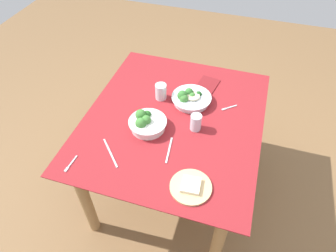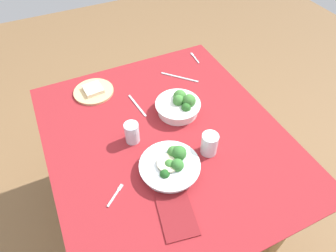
{
  "view_description": "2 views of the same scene",
  "coord_description": "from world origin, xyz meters",
  "px_view_note": "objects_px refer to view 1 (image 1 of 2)",
  "views": [
    {
      "loc": [
        1.24,
        0.35,
        1.99
      ],
      "look_at": [
        0.08,
        -0.01,
        0.73
      ],
      "focal_mm": 31.93,
      "sensor_mm": 36.0,
      "label": 1
    },
    {
      "loc": [
        -0.8,
        0.36,
        1.74
      ],
      "look_at": [
        0.05,
        -0.03,
        0.73
      ],
      "focal_mm": 31.32,
      "sensor_mm": 36.0,
      "label": 2
    }
  ],
  "objects_px": {
    "broccoli_bowl_near": "(146,123)",
    "bread_side_plate": "(191,186)",
    "napkin_folded_upper": "(206,86)",
    "broccoli_bowl_far": "(190,98)",
    "fork_by_near_bowl": "(70,164)",
    "table_knife_right": "(110,153)",
    "water_glass_center": "(196,122)",
    "table_knife_left": "(169,150)",
    "water_glass_side": "(161,92)",
    "fork_by_far_bowl": "(229,108)"
  },
  "relations": [
    {
      "from": "broccoli_bowl_far",
      "to": "water_glass_side",
      "type": "xyz_separation_m",
      "value": [
        0.02,
        -0.19,
        0.02
      ]
    },
    {
      "from": "broccoli_bowl_far",
      "to": "table_knife_right",
      "type": "xyz_separation_m",
      "value": [
        0.54,
        -0.31,
        -0.03
      ]
    },
    {
      "from": "fork_by_near_bowl",
      "to": "water_glass_side",
      "type": "bearing_deg",
      "value": 160.35
    },
    {
      "from": "broccoli_bowl_far",
      "to": "table_knife_left",
      "type": "bearing_deg",
      "value": -1.48
    },
    {
      "from": "fork_by_near_bowl",
      "to": "broccoli_bowl_near",
      "type": "bearing_deg",
      "value": 146.18
    },
    {
      "from": "table_knife_left",
      "to": "fork_by_far_bowl",
      "type": "bearing_deg",
      "value": 142.68
    },
    {
      "from": "broccoli_bowl_near",
      "to": "napkin_folded_upper",
      "type": "distance_m",
      "value": 0.55
    },
    {
      "from": "broccoli_bowl_far",
      "to": "broccoli_bowl_near",
      "type": "distance_m",
      "value": 0.35
    },
    {
      "from": "bread_side_plate",
      "to": "table_knife_right",
      "type": "bearing_deg",
      "value": -99.8
    },
    {
      "from": "broccoli_bowl_near",
      "to": "bread_side_plate",
      "type": "bearing_deg",
      "value": 47.34
    },
    {
      "from": "broccoli_bowl_near",
      "to": "table_knife_left",
      "type": "bearing_deg",
      "value": 54.49
    },
    {
      "from": "broccoli_bowl_near",
      "to": "fork_by_far_bowl",
      "type": "bearing_deg",
      "value": 125.73
    },
    {
      "from": "fork_by_near_bowl",
      "to": "table_knife_right",
      "type": "relative_size",
      "value": 0.51
    },
    {
      "from": "water_glass_side",
      "to": "table_knife_right",
      "type": "xyz_separation_m",
      "value": [
        0.52,
        -0.12,
        -0.05
      ]
    },
    {
      "from": "broccoli_bowl_near",
      "to": "water_glass_center",
      "type": "relative_size",
      "value": 2.18
    },
    {
      "from": "napkin_folded_upper",
      "to": "broccoli_bowl_far",
      "type": "bearing_deg",
      "value": -19.59
    },
    {
      "from": "fork_by_near_bowl",
      "to": "table_knife_right",
      "type": "distance_m",
      "value": 0.21
    },
    {
      "from": "table_knife_left",
      "to": "napkin_folded_upper",
      "type": "height_order",
      "value": "napkin_folded_upper"
    },
    {
      "from": "fork_by_far_bowl",
      "to": "napkin_folded_upper",
      "type": "distance_m",
      "value": 0.25
    },
    {
      "from": "broccoli_bowl_near",
      "to": "bread_side_plate",
      "type": "distance_m",
      "value": 0.47
    },
    {
      "from": "broccoli_bowl_far",
      "to": "table_knife_left",
      "type": "distance_m",
      "value": 0.42
    },
    {
      "from": "broccoli_bowl_far",
      "to": "table_knife_right",
      "type": "relative_size",
      "value": 1.16
    },
    {
      "from": "water_glass_center",
      "to": "water_glass_side",
      "type": "distance_m",
      "value": 0.34
    },
    {
      "from": "table_knife_right",
      "to": "broccoli_bowl_far",
      "type": "bearing_deg",
      "value": 106.25
    },
    {
      "from": "fork_by_far_bowl",
      "to": "fork_by_near_bowl",
      "type": "xyz_separation_m",
      "value": [
        0.68,
        -0.72,
        0.0
      ]
    },
    {
      "from": "water_glass_center",
      "to": "broccoli_bowl_far",
      "type": "bearing_deg",
      "value": -158.16
    },
    {
      "from": "water_glass_center",
      "to": "fork_by_far_bowl",
      "type": "bearing_deg",
      "value": 145.87
    },
    {
      "from": "broccoli_bowl_far",
      "to": "water_glass_side",
      "type": "relative_size",
      "value": 2.43
    },
    {
      "from": "water_glass_side",
      "to": "broccoli_bowl_far",
      "type": "bearing_deg",
      "value": 95.11
    },
    {
      "from": "bread_side_plate",
      "to": "water_glass_center",
      "type": "relative_size",
      "value": 2.06
    },
    {
      "from": "napkin_folded_upper",
      "to": "broccoli_bowl_near",
      "type": "bearing_deg",
      "value": -27.69
    },
    {
      "from": "water_glass_center",
      "to": "table_knife_left",
      "type": "relative_size",
      "value": 0.56
    },
    {
      "from": "fork_by_near_bowl",
      "to": "napkin_folded_upper",
      "type": "distance_m",
      "value": 1.01
    },
    {
      "from": "water_glass_center",
      "to": "water_glass_side",
      "type": "bearing_deg",
      "value": -125.93
    },
    {
      "from": "bread_side_plate",
      "to": "water_glass_side",
      "type": "height_order",
      "value": "water_glass_side"
    },
    {
      "from": "napkin_folded_upper",
      "to": "table_knife_right",
      "type": "bearing_deg",
      "value": -27.48
    },
    {
      "from": "fork_by_near_bowl",
      "to": "napkin_folded_upper",
      "type": "height_order",
      "value": "napkin_folded_upper"
    },
    {
      "from": "napkin_folded_upper",
      "to": "water_glass_side",
      "type": "bearing_deg",
      "value": -51.51
    },
    {
      "from": "bread_side_plate",
      "to": "water_glass_side",
      "type": "bearing_deg",
      "value": -149.67
    },
    {
      "from": "water_glass_center",
      "to": "table_knife_left",
      "type": "height_order",
      "value": "water_glass_center"
    },
    {
      "from": "water_glass_side",
      "to": "napkin_folded_upper",
      "type": "relative_size",
      "value": 0.52
    },
    {
      "from": "fork_by_far_bowl",
      "to": "table_knife_right",
      "type": "xyz_separation_m",
      "value": [
        0.55,
        -0.56,
        -0.0
      ]
    },
    {
      "from": "broccoli_bowl_near",
      "to": "table_knife_left",
      "type": "xyz_separation_m",
      "value": [
        0.13,
        0.18,
        -0.04
      ]
    },
    {
      "from": "fork_by_far_bowl",
      "to": "napkin_folded_upper",
      "type": "bearing_deg",
      "value": -83.67
    },
    {
      "from": "water_glass_center",
      "to": "table_knife_right",
      "type": "bearing_deg",
      "value": -51.36
    },
    {
      "from": "water_glass_center",
      "to": "fork_by_near_bowl",
      "type": "xyz_separation_m",
      "value": [
        0.45,
        -0.56,
        -0.05
      ]
    },
    {
      "from": "broccoli_bowl_near",
      "to": "fork_by_far_bowl",
      "type": "relative_size",
      "value": 2.5
    },
    {
      "from": "water_glass_side",
      "to": "table_knife_left",
      "type": "relative_size",
      "value": 0.57
    },
    {
      "from": "broccoli_bowl_near",
      "to": "napkin_folded_upper",
      "type": "bearing_deg",
      "value": 152.31
    },
    {
      "from": "bread_side_plate",
      "to": "water_glass_side",
      "type": "relative_size",
      "value": 2.01
    }
  ]
}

